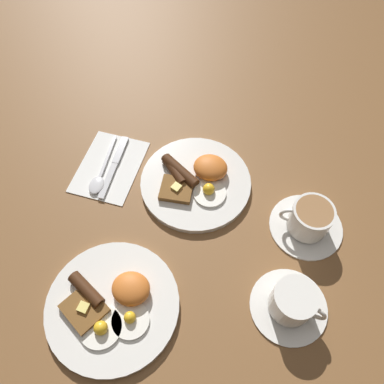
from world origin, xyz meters
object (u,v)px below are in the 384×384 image
teacup_far (292,303)px  knife (115,163)px  breakfast_plate_near (196,180)px  teacup_near (309,220)px  breakfast_plate_far (113,304)px  spoon (99,179)px

teacup_far → knife: teacup_far is taller
breakfast_plate_near → knife: (0.21, 0.00, -0.01)m
breakfast_plate_near → teacup_near: size_ratio=1.61×
teacup_near → breakfast_plate_near: bearing=-8.7°
breakfast_plate_far → spoon: breakfast_plate_far is taller
teacup_near → spoon: (0.50, 0.02, -0.02)m
breakfast_plate_near → spoon: breakfast_plate_near is taller
teacup_near → teacup_far: same height
breakfast_plate_far → teacup_near: teacup_near is taller
teacup_far → breakfast_plate_far: bearing=16.4°
teacup_near → knife: size_ratio=0.87×
spoon → breakfast_plate_near: bearing=99.3°
teacup_far → spoon: (0.49, -0.17, -0.02)m
breakfast_plate_far → spoon: 0.31m
teacup_near → spoon: size_ratio=0.91×
breakfast_plate_far → spoon: (0.15, -0.27, -0.00)m
breakfast_plate_near → spoon: size_ratio=1.47×
teacup_far → teacup_near: bearing=-92.1°
breakfast_plate_far → teacup_far: 0.36m
breakfast_plate_far → teacup_near: (-0.35, -0.29, 0.02)m
teacup_near → teacup_far: bearing=87.9°
knife → spoon: 0.06m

